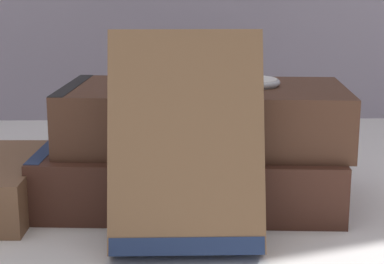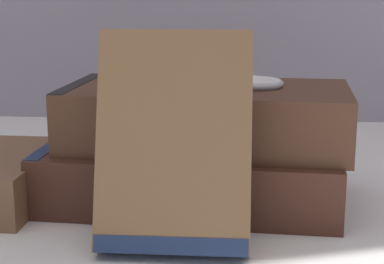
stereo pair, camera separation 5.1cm
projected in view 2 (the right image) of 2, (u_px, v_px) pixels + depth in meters
ground_plane at (134, 199)px, 0.55m from camera, size 3.00×3.00×0.00m
book_flat_bottom at (184, 173)px, 0.55m from camera, size 0.25×0.14×0.05m
book_flat_top at (200, 116)px, 0.54m from camera, size 0.24×0.14×0.05m
book_leaning_front at (174, 149)px, 0.44m from camera, size 0.11×0.07×0.15m
pocket_watch at (255, 83)px, 0.53m from camera, size 0.05×0.05×0.01m
reading_glasses at (152, 159)px, 0.67m from camera, size 0.09×0.06×0.00m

